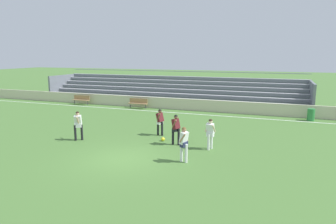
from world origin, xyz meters
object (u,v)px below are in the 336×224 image
Objects in this scene: bleacher_stand at (169,90)px; player_dark_deep_cover at (176,127)px; player_dark_wide_right at (160,120)px; player_white_on_ball at (78,123)px; player_white_trailing_run at (210,131)px; bench_far_left at (138,102)px; soccer_ball at (163,139)px; player_white_overlapping at (184,141)px; trash_bin at (311,115)px; bench_near_wall_gap at (81,99)px.

player_dark_deep_cover is (5.25, -13.36, -0.36)m from bleacher_stand.
player_dark_wide_right is 4.80m from player_white_on_ball.
player_dark_deep_cover is at bearing -44.78° from player_dark_wide_right.
player_white_on_ball is 1.05× the size of player_white_trailing_run.
player_white_trailing_run is at bearing -61.99° from bleacher_stand.
player_white_trailing_run is at bearing -47.70° from bench_far_left.
bench_far_left is 11.86m from player_dark_deep_cover.
soccer_ball is (4.63, 1.53, -0.90)m from player_white_on_ball.
bleacher_stand is 15.81× the size of player_white_overlapping.
trash_bin is at bearing 51.17° from player_dark_deep_cover.
bench_near_wall_gap is 8.18× the size of soccer_ball.
bleacher_stand is 29.10× the size of trash_bin.
player_dark_deep_cover is 2.74m from player_white_overlapping.
player_dark_wide_right is at bearing -56.26° from bench_far_left.
bench_far_left is 1.10× the size of player_dark_wide_right.
player_dark_deep_cover reaches higher than trash_bin.
soccer_ball is at bearing 18.35° from player_white_on_ball.
player_white_trailing_run is 3.04m from soccer_ball.
bench_near_wall_gap is at bearing 147.12° from player_white_trailing_run.
bench_far_left is at bearing 124.08° from player_white_overlapping.
player_dark_wide_right is 0.98× the size of player_white_overlapping.
player_white_trailing_run is 7.36× the size of soccer_ball.
player_dark_deep_cover is 1.04× the size of player_white_trailing_run.
player_white_overlapping is (6.77, -1.34, -0.02)m from player_white_on_ball.
player_white_overlapping is (-0.71, -2.31, 0.03)m from player_white_trailing_run.
player_dark_deep_cover reaches higher than player_white_trailing_run.
bleacher_stand is 14.61× the size of bench_near_wall_gap.
bleacher_stand reaches higher than player_white_on_ball.
soccer_ball is at bearing -56.79° from bench_far_left.
trash_bin is at bearing -1.09° from bench_far_left.
bench_near_wall_gap is 13.15m from player_white_on_ball.
trash_bin reaches higher than bench_far_left.
trash_bin is at bearing 38.65° from player_white_on_ball.
bench_far_left is 1.07× the size of player_dark_deep_cover.
bench_far_left is 1.99× the size of trash_bin.
player_white_on_ball reaches higher than player_dark_wide_right.
trash_bin is (12.76, -4.03, -0.92)m from bleacher_stand.
bench_far_left is 9.72m from player_dark_wide_right.
player_white_trailing_run is 0.97× the size of player_white_overlapping.
trash_bin is at bearing 59.54° from player_white_trailing_run.
soccer_ball is (12.23, -9.19, -0.44)m from bench_near_wall_gap.
player_dark_wide_right is (3.70, -11.83, -0.40)m from bleacher_stand.
player_dark_deep_cover is at bearing -128.83° from trash_bin.
trash_bin is 12.28m from soccer_ball.
bench_near_wall_gap and bench_far_left have the same top height.
player_white_on_ball reaches higher than trash_bin.
bleacher_stand reaches higher than trash_bin.
player_white_overlapping reaches higher than bench_near_wall_gap.
bleacher_stand is at bearing 65.70° from bench_far_left.
player_dark_deep_cover reaches higher than player_dark_wide_right.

